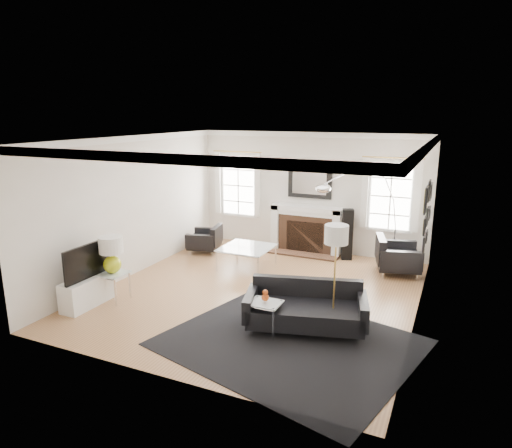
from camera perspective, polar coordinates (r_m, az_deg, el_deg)
The scene contains 25 objects.
floor at distance 8.50m, azimuth 0.28°, elevation -8.59°, with size 6.00×6.00×0.00m, color #93613D.
back_wall at distance 10.83m, azimuth 6.77°, elevation 3.94°, with size 5.50×0.04×2.80m, color silver.
front_wall at distance 5.58m, azimuth -12.40°, elevation -5.82°, with size 5.50×0.04×2.80m, color silver.
left_wall at distance 9.50m, azimuth -15.05°, elevation 2.17°, with size 0.04×6.00×2.80m, color silver.
right_wall at distance 7.43m, azimuth 20.06°, elevation -1.40°, with size 0.04×6.00×2.80m, color silver.
ceiling at distance 7.87m, azimuth 0.30°, elevation 10.60°, with size 5.50×6.00×0.02m, color white.
crown_molding at distance 7.88m, azimuth 0.30°, elevation 10.16°, with size 5.50×6.00×0.12m, color white.
fireplace at distance 10.82m, azimuth 6.30°, elevation -0.72°, with size 1.70×0.69×1.11m.
mantel_mirror at distance 10.75m, azimuth 6.73°, elevation 5.21°, with size 1.05×0.07×0.75m.
window_left at distance 11.46m, azimuth -2.19°, elevation 4.86°, with size 1.24×0.15×1.62m.
window_right at distance 10.37m, azimuth 16.48°, elevation 3.35°, with size 1.24×0.15×1.62m.
gallery_wall at distance 8.66m, azimuth 20.62°, elevation 1.55°, with size 0.04×1.73×1.29m.
tv_unit at distance 8.39m, azimuth -20.29°, elevation -7.42°, with size 0.35×1.00×1.09m.
area_rug at distance 6.82m, azimuth 4.22°, elevation -14.57°, with size 3.34×2.78×0.01m, color black.
sofa at distance 7.12m, azimuth 6.24°, elevation -10.49°, with size 1.97×1.27×0.59m.
armchair_left at distance 10.87m, azimuth -6.21°, elevation -1.99°, with size 0.85×0.92×0.53m.
armchair_right at distance 9.79m, azimuth 17.01°, elevation -3.97°, with size 1.04×1.12×0.63m.
coffee_table at distance 9.69m, azimuth -1.16°, elevation -3.08°, with size 1.03×1.03×0.46m.
side_table_left at distance 8.43m, azimuth -17.39°, elevation -6.51°, with size 0.46×0.46×0.51m.
nesting_table at distance 6.88m, azimuth 1.16°, elevation -10.63°, with size 0.46×0.39×0.51m.
gourd_lamp at distance 8.28m, azimuth -17.63°, elevation -3.38°, with size 0.41×0.41×0.66m.
orange_vase at distance 6.79m, azimuth 1.17°, elevation -8.99°, with size 0.11×0.11×0.18m.
arc_floor_lamp at distance 9.67m, azimuth 12.92°, elevation 1.31°, with size 1.57×1.46×2.23m.
stick_floor_lamp at distance 6.62m, azimuth 10.00°, elevation -2.01°, with size 0.34×0.34×1.69m.
speaker_tower at distance 10.42m, azimuth 11.34°, elevation -1.28°, with size 0.23×0.23×1.15m, color black.
Camera 1 is at (3.19, -7.18, 3.25)m, focal length 32.00 mm.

